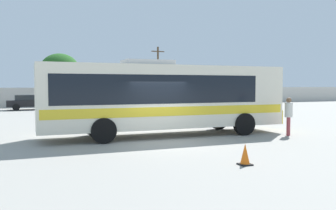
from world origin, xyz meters
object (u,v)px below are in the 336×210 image
coach_bus_cream_yellow (162,96)px  roadside_tree_midleft (60,70)px  utility_pole_far (158,74)px  traffic_cone_on_apron (245,155)px  attendant_by_bus_door (289,114)px  parked_car_second_black (30,102)px

coach_bus_cream_yellow → roadside_tree_midleft: (-2.07, 31.36, 2.41)m
utility_pole_far → traffic_cone_on_apron: size_ratio=11.49×
attendant_by_bus_door → parked_car_second_black: attendant_by_bus_door is taller
coach_bus_cream_yellow → utility_pole_far: 30.37m
parked_car_second_black → roadside_tree_midleft: size_ratio=0.70×
parked_car_second_black → traffic_cone_on_apron: bearing=-78.2°
parked_car_second_black → traffic_cone_on_apron: 28.24m
roadside_tree_midleft → traffic_cone_on_apron: size_ratio=9.89×
utility_pole_far → roadside_tree_midleft: 12.45m
attendant_by_bus_door → roadside_tree_midleft: roadside_tree_midleft is taller
utility_pole_far → roadside_tree_midleft: (-12.13, 2.78, 0.41)m
attendant_by_bus_door → utility_pole_far: (4.56, 30.67, 2.85)m
traffic_cone_on_apron → roadside_tree_midleft: bearing=93.3°
utility_pole_far → traffic_cone_on_apron: bearing=-105.8°
coach_bus_cream_yellow → utility_pole_far: (10.06, 28.58, 2.00)m
coach_bus_cream_yellow → roadside_tree_midleft: size_ratio=1.80×
traffic_cone_on_apron → utility_pole_far: bearing=74.2°
parked_car_second_black → roadside_tree_midleft: bearing=70.8°
utility_pole_far → traffic_cone_on_apron: (-9.93, -35.17, -3.55)m
coach_bus_cream_yellow → utility_pole_far: size_ratio=1.55×
roadside_tree_midleft → parked_car_second_black: bearing=-109.2°
roadside_tree_midleft → coach_bus_cream_yellow: bearing=-86.2°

